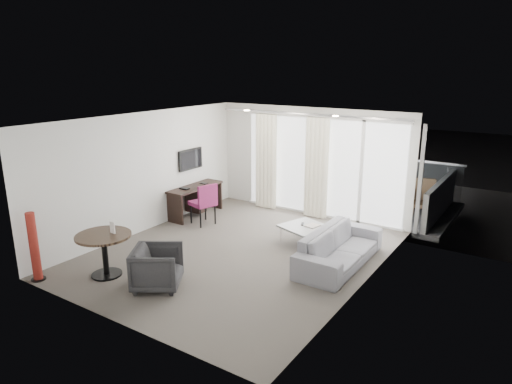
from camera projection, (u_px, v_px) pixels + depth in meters
The scene contains 28 objects.
floor at pixel (239, 253), 8.92m from camera, with size 5.00×6.00×0.00m, color #575149.
ceiling at pixel (238, 120), 8.23m from camera, with size 5.00×6.00×0.00m, color white.
wall_left at pixel (145, 172), 9.90m from camera, with size 0.00×6.00×2.60m, color silver.
wall_right at pixel (367, 211), 7.26m from camera, with size 0.00×6.00×2.60m, color silver.
wall_front at pixel (110, 238), 6.16m from camera, with size 5.00×0.00×2.60m, color silver.
window_panel at pixel (321, 167), 10.85m from camera, with size 4.00×0.02×2.38m, color white, non-canonical shape.
window_frame at pixel (321, 167), 10.84m from camera, with size 4.10×0.06×2.44m, color white, non-canonical shape.
curtain_left at pixel (266, 162), 11.48m from camera, with size 0.60×0.20×2.38m, color white, non-canonical shape.
curtain_right at pixel (316, 168), 10.74m from camera, with size 0.60×0.20×2.38m, color white, non-canonical shape.
curtain_track at pixel (309, 114), 10.54m from camera, with size 4.80×0.04×0.04m, color #B2B2B7, non-canonical shape.
downlight_a at pixel (247, 110), 9.99m from camera, with size 0.12×0.12×0.02m, color #FFE0B2.
downlight_b at pixel (335, 116), 8.88m from camera, with size 0.12×0.12×0.02m, color #FFE0B2.
desk at pixel (196, 201), 11.08m from camera, with size 0.49×1.56×0.73m, color black, non-canonical shape.
tv at pixel (190, 159), 11.03m from camera, with size 0.05×0.80×0.50m, color black, non-canonical shape.
desk_chair at pixel (203, 204), 10.44m from camera, with size 0.53×0.50×0.97m, color #802051, non-canonical shape.
round_table at pixel (105, 255), 7.89m from camera, with size 0.94×0.94×0.76m, color #302217, non-canonical shape.
menu_card at pixel (113, 235), 7.86m from camera, with size 0.11×0.02×0.20m, color white, non-canonical shape.
red_lamp at pixel (34, 247), 7.66m from camera, with size 0.24×0.24×1.21m, color maroon.
tub_armchair at pixel (157, 268), 7.46m from camera, with size 0.75×0.77×0.70m, color #272729.
coffee_table at pixel (304, 235), 9.36m from camera, with size 0.83×0.83×0.38m, color gray, non-canonical shape.
remote at pixel (302, 225), 9.41m from camera, with size 0.05×0.15×0.02m, color black, non-canonical shape.
magazine at pixel (312, 227), 9.32m from camera, with size 0.24×0.30×0.02m, color gray, non-canonical shape.
sofa at pixel (340, 247), 8.35m from camera, with size 2.23×0.87×0.65m, color gray.
terrace_slab at pixel (344, 202), 12.41m from camera, with size 5.60×3.00×0.12m, color #4D4D50.
rattan_chair_a at pixel (348, 193), 11.58m from camera, with size 0.56×0.56×0.81m, color brown, non-canonical shape.
rattan_chair_b at pixel (423, 197), 11.20m from camera, with size 0.57×0.57×0.83m, color brown, non-canonical shape.
rattan_table at pixel (380, 207), 10.90m from camera, with size 0.53×0.53×0.53m, color brown, non-canonical shape.
balustrade at pixel (364, 172), 13.43m from camera, with size 5.50×0.06×1.05m, color #B2B2B7, non-canonical shape.
Camera 1 is at (4.81, -6.74, 3.55)m, focal length 32.00 mm.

